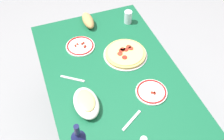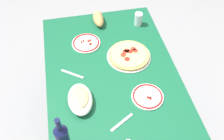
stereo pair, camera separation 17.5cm
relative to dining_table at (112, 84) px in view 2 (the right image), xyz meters
name	(u,v)px [view 2 (the right image)]	position (x,y,z in m)	size (l,w,h in m)	color
ground_plane	(112,127)	(0.00, 0.00, -0.63)	(8.00, 8.00, 0.00)	gray
dining_table	(112,84)	(0.00, 0.00, 0.00)	(1.35, 0.89, 0.76)	#145938
pepperoni_pizza	(129,55)	(0.13, -0.15, 0.14)	(0.32, 0.32, 0.03)	#B7B7BC
baked_pasta_dish	(80,99)	(-0.20, 0.24, 0.16)	(0.24, 0.15, 0.08)	white
wine_bottle	(63,140)	(-0.50, 0.35, 0.26)	(0.07, 0.07, 0.34)	#141942
water_glass	(138,19)	(0.46, -0.31, 0.17)	(0.06, 0.06, 0.11)	silver
side_plate_near	(148,96)	(-0.24, -0.18, 0.13)	(0.20, 0.20, 0.02)	white
side_plate_far	(86,43)	(0.32, 0.13, 0.13)	(0.21, 0.21, 0.02)	white
bread_loaf	(98,19)	(0.55, 0.00, 0.16)	(0.20, 0.08, 0.07)	tan
fork_left	(72,74)	(0.04, 0.27, 0.12)	(0.17, 0.02, 0.01)	#B7B7BC
fork_right	(122,122)	(-0.39, 0.02, 0.12)	(0.17, 0.02, 0.01)	#B7B7BC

